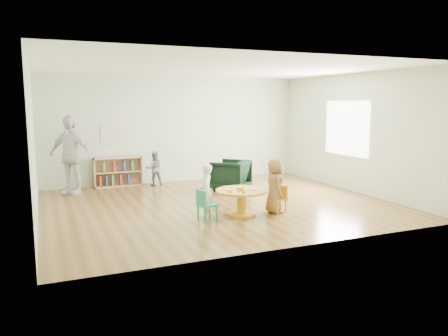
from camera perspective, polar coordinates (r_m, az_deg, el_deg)
name	(u,v)px	position (r m, az deg, el deg)	size (l,w,h in m)	color
room	(218,114)	(8.98, -0.73, 7.11)	(7.10, 7.00, 2.80)	brown
activity_table	(242,198)	(8.27, 2.31, -3.88)	(0.98, 0.98, 0.53)	orange
kid_chair_left	(205,204)	(7.87, -2.46, -4.73)	(0.36, 0.36, 0.58)	#1B9766
kid_chair_right	(279,198)	(8.53, 7.17, -3.92)	(0.36, 0.36, 0.53)	orange
bookshelf	(117,172)	(11.44, -13.76, -0.51)	(1.20, 0.30, 0.75)	tan
alphabet_poster	(116,133)	(11.46, -13.96, 4.45)	(0.74, 0.01, 0.54)	silver
armchair	(231,175)	(10.58, 0.91, -0.95)	(0.79, 0.82, 0.74)	black
child_left	(206,191)	(8.03, -2.37, -3.08)	(0.36, 0.24, 1.00)	white
child_right	(274,186)	(8.45, 6.57, -2.33)	(0.52, 0.34, 1.06)	orange
toddler	(154,169)	(11.33, -9.09, -0.07)	(0.43, 0.34, 0.88)	#17193A
adult_caretaker	(70,155)	(10.69, -19.42, 1.61)	(1.07, 0.45, 1.83)	silver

